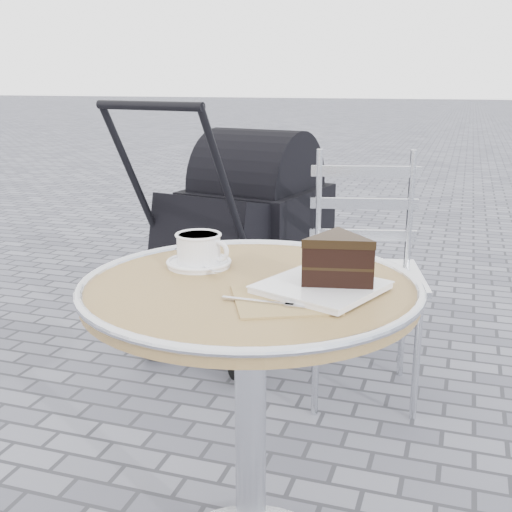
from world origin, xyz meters
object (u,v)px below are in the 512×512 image
(cappuccino_set, at_px, (199,252))
(cake_plate_set, at_px, (333,266))
(bistro_chair, at_px, (364,245))
(cafe_table, at_px, (250,356))
(baby_stroller, at_px, (244,235))

(cappuccino_set, height_order, cake_plate_set, cake_plate_set)
(cappuccino_set, distance_m, cake_plate_set, 0.34)
(bistro_chair, bearing_deg, cafe_table, -107.34)
(cafe_table, xyz_separation_m, bistro_chair, (0.08, 1.09, -0.01))
(cappuccino_set, bearing_deg, bistro_chair, 86.73)
(cake_plate_set, xyz_separation_m, bistro_chair, (-0.10, 1.08, -0.23))
(cafe_table, distance_m, baby_stroller, 1.47)
(bistro_chair, relative_size, baby_stroller, 0.81)
(cake_plate_set, bearing_deg, cappuccino_set, -173.66)
(cafe_table, distance_m, bistro_chair, 1.09)
(cake_plate_set, bearing_deg, baby_stroller, 136.61)
(cappuccino_set, relative_size, cake_plate_set, 0.46)
(cafe_table, bearing_deg, cappuccino_set, 149.34)
(baby_stroller, bearing_deg, bistro_chair, -15.72)
(cappuccino_set, distance_m, baby_stroller, 1.36)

